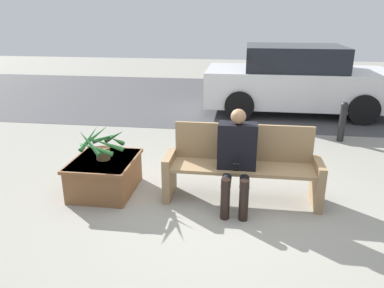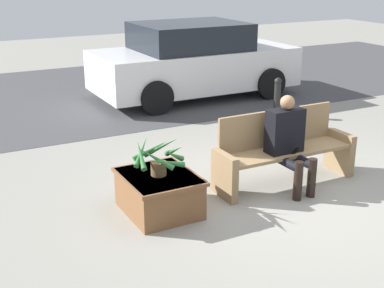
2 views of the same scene
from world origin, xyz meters
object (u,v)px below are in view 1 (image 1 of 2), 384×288
Objects in this scene: parked_car at (296,80)px; bollard_post at (343,121)px; bench at (242,166)px; potted_plant at (102,144)px; person_seated at (237,155)px; planter_box at (105,174)px.

parked_car is 5.67× the size of bollard_post.
bench is 3.12× the size of potted_plant.
person_seated is 1.62× the size of bollard_post.
person_seated reaches higher than potted_plant.
person_seated is at bearing -124.28° from bollard_post.
bench is 0.28m from person_seated.
person_seated is at bearing -109.99° from bench.
person_seated is 1.27× the size of planter_box.
person_seated is 1.65m from potted_plant.
bench reaches higher than potted_plant.
planter_box is 0.40m from potted_plant.
bench is 1.72m from planter_box.
parked_car reaches higher than planter_box.
bench is at bearing 1.87° from potted_plant.
planter_box is at bearing -20.93° from potted_plant.
planter_box is 1.52× the size of potted_plant.
potted_plant reaches higher than bollard_post.
parked_car is (1.12, 4.47, 0.30)m from bench.
potted_plant is 0.15× the size of parked_car.
person_seated is (-0.07, -0.18, 0.20)m from bench.
person_seated reaches higher than bollard_post.
bench is at bearing -125.21° from bollard_post.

